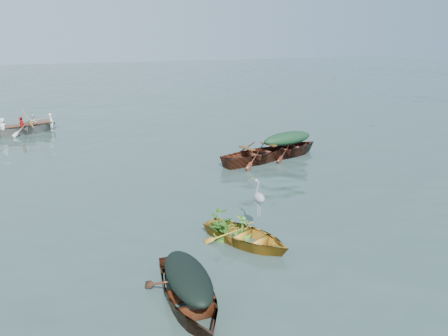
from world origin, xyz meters
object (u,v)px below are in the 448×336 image
Objects in this scene: dark_covered_boat at (189,306)px; rowed_boat at (29,133)px; green_tarp_boat at (287,156)px; open_wooden_boat at (258,162)px; yellow_dinghy at (246,244)px; heron at (259,203)px.

rowed_boat is (-2.31, 16.75, 0.00)m from dark_covered_boat.
green_tarp_boat is 0.97× the size of open_wooden_boat.
green_tarp_boat is 12.85m from rowed_boat.
dark_covered_boat is at bearing 131.89° from open_wooden_boat.
open_wooden_boat is at bearing 57.78° from dark_covered_boat.
green_tarp_boat is at bearing 52.21° from dark_covered_boat.
dark_covered_boat is 16.91m from rowed_boat.
yellow_dinghy is 2.66m from dark_covered_boat.
yellow_dinghy is 3.08× the size of heron.
heron reaches higher than dark_covered_boat.
open_wooden_boat is at bearing 36.02° from heron.
green_tarp_boat is at bearing 27.00° from heron.
heron is at bearing 42.44° from dark_covered_boat.
dark_covered_boat is 0.88× the size of rowed_boat.
dark_covered_boat is (-2.03, -1.72, 0.00)m from yellow_dinghy.
dark_covered_boat is 9.38m from open_wooden_boat.
open_wooden_boat is (5.51, 7.59, 0.00)m from dark_covered_boat.
yellow_dinghy is 0.73× the size of rowed_boat.
heron reaches higher than open_wooden_boat.
rowed_boat is at bearing 101.62° from dark_covered_boat.
heron is (-3.01, -5.59, 0.83)m from open_wooden_boat.
rowed_boat reaches higher than yellow_dinghy.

